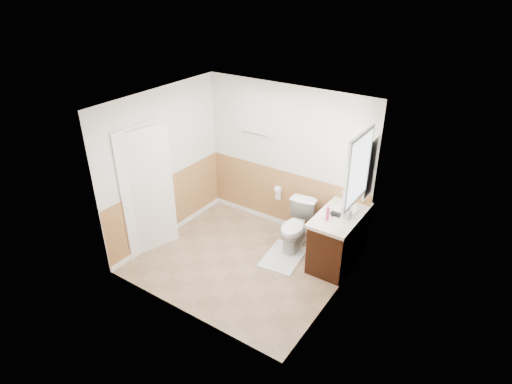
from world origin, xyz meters
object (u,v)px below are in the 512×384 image
Objects in this scene: toilet at (296,226)px; lotion_bottle at (328,214)px; soap_dispenser at (348,212)px; bath_mat at (283,257)px; vanity_cabinet at (339,239)px.

toilet is 0.89m from lotion_bottle.
toilet is at bearing 177.58° from soap_dispenser.
lotion_bottle reaches higher than soap_dispenser.
soap_dispenser reaches higher than toilet.
bath_mat is at bearing -158.74° from soap_dispenser.
bath_mat is 1.31m from soap_dispenser.
soap_dispenser is (0.85, 0.33, 0.94)m from bath_mat.
lotion_bottle is (0.63, 0.12, 0.95)m from bath_mat.
toilet is at bearing 90.00° from bath_mat.
soap_dispenser is (0.12, -0.06, 0.55)m from vanity_cabinet.
lotion_bottle is at bearing -135.64° from soap_dispenser.
toilet is 0.70× the size of vanity_cabinet.
vanity_cabinet reaches higher than bath_mat.
bath_mat is at bearing -151.62° from vanity_cabinet.
lotion_bottle is at bearing -109.73° from vanity_cabinet.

